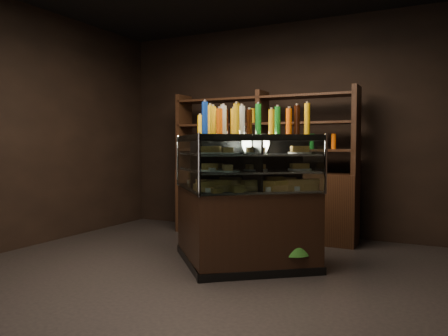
{
  "coord_description": "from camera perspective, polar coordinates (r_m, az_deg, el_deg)",
  "views": [
    {
      "loc": [
        2.12,
        -3.5,
        1.27
      ],
      "look_at": [
        0.13,
        0.41,
        1.03
      ],
      "focal_mm": 35.0,
      "sensor_mm": 36.0,
      "label": 1
    }
  ],
  "objects": [
    {
      "name": "ground",
      "position": [
        4.28,
        -4.2,
        -14.19
      ],
      "size": [
        5.0,
        5.0,
        0.0
      ],
      "primitive_type": "plane",
      "color": "black",
      "rests_on": "ground"
    },
    {
      "name": "food_display",
      "position": [
        4.49,
        1.39,
        -0.32
      ],
      "size": [
        1.46,
        0.97,
        0.43
      ],
      "color": "gold",
      "rests_on": "display_case"
    },
    {
      "name": "potted_conifer",
      "position": [
        4.42,
        9.0,
        -7.32
      ],
      "size": [
        0.39,
        0.39,
        0.83
      ],
      "rotation": [
        0.0,
        0.0,
        0.4
      ],
      "color": "black",
      "rests_on": "ground"
    },
    {
      "name": "room_shell",
      "position": [
        4.15,
        -4.31,
        12.38
      ],
      "size": [
        5.02,
        5.02,
        3.01
      ],
      "color": "black",
      "rests_on": "ground"
    },
    {
      "name": "back_shelving",
      "position": [
        6.02,
        4.98,
        -3.31
      ],
      "size": [
        2.55,
        0.46,
        2.0
      ],
      "rotation": [
        0.0,
        0.0,
        0.01
      ],
      "color": "black",
      "rests_on": "ground"
    },
    {
      "name": "display_case",
      "position": [
        4.56,
        1.43,
        -7.13
      ],
      "size": [
        1.82,
        1.36,
        1.38
      ],
      "rotation": [
        0.0,
        0.0,
        -0.09
      ],
      "color": "black",
      "rests_on": "ground"
    },
    {
      "name": "bottles_top",
      "position": [
        4.5,
        1.46,
        6.13
      ],
      "size": [
        1.28,
        0.83,
        0.3
      ],
      "color": "#B20C0A",
      "rests_on": "display_case"
    }
  ]
}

